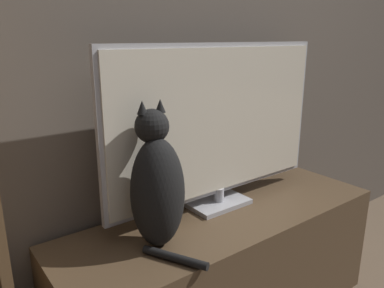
# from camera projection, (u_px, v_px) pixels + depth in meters

# --- Properties ---
(wall_back) EXTENTS (4.80, 0.05, 2.60)m
(wall_back) POSITION_uv_depth(u_px,v_px,m) (186.00, 21.00, 1.56)
(wall_back) COLOR #60564C
(wall_back) RESTS_ON ground_plane
(tv_stand) EXTENTS (1.45, 0.47, 0.52)m
(tv_stand) POSITION_uv_depth(u_px,v_px,m) (225.00, 269.00, 1.63)
(tv_stand) COLOR brown
(tv_stand) RESTS_ON ground_plane
(tv) EXTENTS (1.07, 0.16, 0.69)m
(tv) POSITION_uv_depth(u_px,v_px,m) (220.00, 125.00, 1.55)
(tv) COLOR #B7B7BC
(tv) RESTS_ON tv_stand
(cat) EXTENTS (0.21, 0.33, 0.52)m
(cat) POSITION_uv_depth(u_px,v_px,m) (157.00, 187.00, 1.28)
(cat) COLOR black
(cat) RESTS_ON tv_stand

